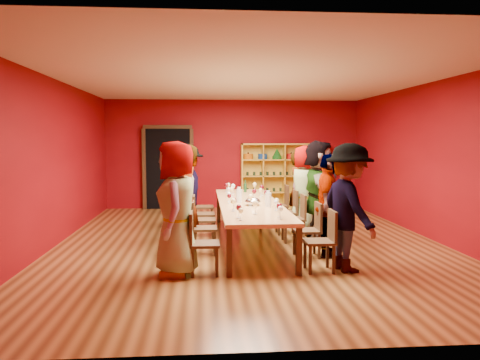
# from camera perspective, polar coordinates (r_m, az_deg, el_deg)

# --- Properties ---
(room_shell) EXTENTS (7.10, 9.10, 3.04)m
(room_shell) POSITION_cam_1_polar(r_m,az_deg,el_deg) (8.59, 1.12, 2.22)
(room_shell) COLOR brown
(room_shell) RESTS_ON ground
(tasting_table) EXTENTS (1.10, 4.50, 0.75)m
(tasting_table) POSITION_cam_1_polar(r_m,az_deg,el_deg) (8.66, 1.11, -3.08)
(tasting_table) COLOR tan
(tasting_table) RESTS_ON ground
(doorway) EXTENTS (1.40, 0.17, 2.30)m
(doorway) POSITION_cam_1_polar(r_m,az_deg,el_deg) (13.03, -8.74, 1.45)
(doorway) COLOR black
(doorway) RESTS_ON ground
(shelving_unit) EXTENTS (2.40, 0.40, 1.80)m
(shelving_unit) POSITION_cam_1_polar(r_m,az_deg,el_deg) (13.08, 5.34, 0.89)
(shelving_unit) COLOR gold
(shelving_unit) RESTS_ON ground
(chair_person_left_0) EXTENTS (0.42, 0.42, 0.89)m
(chair_person_left_0) POSITION_cam_1_polar(r_m,az_deg,el_deg) (6.70, -5.03, -7.26)
(chair_person_left_0) COLOR #321F10
(chair_person_left_0) RESTS_ON ground
(person_left_0) EXTENTS (0.50, 0.92, 1.89)m
(person_left_0) POSITION_cam_1_polar(r_m,az_deg,el_deg) (6.63, -7.75, -3.46)
(person_left_0) COLOR silver
(person_left_0) RESTS_ON ground
(chair_person_left_1) EXTENTS (0.42, 0.42, 0.89)m
(chair_person_left_1) POSITION_cam_1_polar(r_m,az_deg,el_deg) (7.84, -4.96, -5.45)
(chair_person_left_1) COLOR #321F10
(chair_person_left_1) RESTS_ON ground
(person_left_1) EXTENTS (0.61, 0.75, 1.83)m
(person_left_1) POSITION_cam_1_polar(r_m,az_deg,el_deg) (7.79, -6.77, -2.43)
(person_left_1) COLOR pink
(person_left_1) RESTS_ON ground
(chair_person_left_2) EXTENTS (0.42, 0.42, 0.89)m
(chair_person_left_2) POSITION_cam_1_polar(r_m,az_deg,el_deg) (8.65, -4.92, -4.47)
(chair_person_left_2) COLOR #321F10
(chair_person_left_2) RESTS_ON ground
(person_left_2) EXTENTS (0.76, 0.95, 1.72)m
(person_left_2) POSITION_cam_1_polar(r_m,az_deg,el_deg) (8.61, -7.62, -2.10)
(person_left_2) COLOR #47474B
(person_left_2) RESTS_ON ground
(chair_person_left_3) EXTENTS (0.42, 0.42, 0.89)m
(chair_person_left_3) POSITION_cam_1_polar(r_m,az_deg,el_deg) (9.31, -4.89, -3.79)
(chair_person_left_3) COLOR #321F10
(chair_person_left_3) RESTS_ON ground
(person_left_3) EXTENTS (0.73, 1.26, 1.83)m
(person_left_3) POSITION_cam_1_polar(r_m,az_deg,el_deg) (9.26, -6.54, -1.23)
(person_left_3) COLOR #151D3A
(person_left_3) RESTS_ON ground
(chair_person_left_4) EXTENTS (0.42, 0.42, 0.89)m
(chair_person_left_4) POSITION_cam_1_polar(r_m,az_deg,el_deg) (10.30, -4.86, -2.94)
(chair_person_left_4) COLOR #321F10
(chair_person_left_4) RESTS_ON ground
(person_left_4) EXTENTS (0.48, 0.92, 1.52)m
(person_left_4) POSITION_cam_1_polar(r_m,az_deg,el_deg) (10.28, -6.99, -1.50)
(person_left_4) COLOR #C4838A
(person_left_4) RESTS_ON ground
(chair_person_right_0) EXTENTS (0.42, 0.42, 0.89)m
(chair_person_right_0) POSITION_cam_1_polar(r_m,az_deg,el_deg) (6.94, 10.29, -6.89)
(chair_person_right_0) COLOR #321F10
(chair_person_right_0) RESTS_ON ground
(person_right_0) EXTENTS (0.75, 1.28, 1.86)m
(person_right_0) POSITION_cam_1_polar(r_m,az_deg,el_deg) (6.96, 13.11, -3.27)
(person_right_0) COLOR tan
(person_right_0) RESTS_ON ground
(chair_person_right_1) EXTENTS (0.42, 0.42, 0.89)m
(chair_person_right_1) POSITION_cam_1_polar(r_m,az_deg,el_deg) (7.73, 8.72, -5.65)
(chair_person_right_1) COLOR #321F10
(chair_person_right_1) RESTS_ON ground
(person_right_1) EXTENTS (0.71, 1.07, 1.68)m
(person_right_1) POSITION_cam_1_polar(r_m,az_deg,el_deg) (7.73, 10.65, -3.08)
(person_right_1) COLOR #5476AD
(person_right_1) RESTS_ON ground
(chair_person_right_2) EXTENTS (0.42, 0.42, 0.89)m
(chair_person_right_2) POSITION_cam_1_polar(r_m,az_deg,el_deg) (8.83, 7.02, -4.30)
(chair_person_right_2) COLOR #321F10
(chair_person_right_2) RESTS_ON ground
(person_right_2) EXTENTS (0.64, 1.79, 1.90)m
(person_right_2) POSITION_cam_1_polar(r_m,az_deg,el_deg) (8.85, 9.55, -1.34)
(person_right_2) COLOR #161A3D
(person_right_2) RESTS_ON ground
(chair_person_right_3) EXTENTS (0.42, 0.42, 0.89)m
(chair_person_right_3) POSITION_cam_1_polar(r_m,az_deg,el_deg) (9.54, 6.12, -3.59)
(chair_person_right_3) COLOR #321F10
(chair_person_right_3) RESTS_ON ground
(person_right_3) EXTENTS (0.76, 0.99, 1.79)m
(person_right_3) POSITION_cam_1_polar(r_m,az_deg,el_deg) (9.55, 7.89, -1.18)
(person_right_3) COLOR #121932
(person_right_3) RESTS_ON ground
(chair_person_right_4) EXTENTS (0.42, 0.42, 0.89)m
(chair_person_right_4) POSITION_cam_1_polar(r_m,az_deg,el_deg) (10.52, 5.12, -2.78)
(chair_person_right_4) COLOR #321F10
(chair_person_right_4) RESTS_ON ground
(person_right_4) EXTENTS (0.49, 0.63, 1.62)m
(person_right_4) POSITION_cam_1_polar(r_m,az_deg,el_deg) (10.55, 7.10, -1.05)
(person_right_4) COLOR white
(person_right_4) RESTS_ON ground
(wine_glass_0) EXTENTS (0.08, 0.08, 0.21)m
(wine_glass_0) POSITION_cam_1_polar(r_m,az_deg,el_deg) (8.82, 3.22, -1.60)
(wine_glass_0) COLOR white
(wine_glass_0) RESTS_ON tasting_table
(wine_glass_1) EXTENTS (0.08, 0.08, 0.20)m
(wine_glass_1) POSITION_cam_1_polar(r_m,az_deg,el_deg) (10.33, -1.66, -0.67)
(wine_glass_1) COLOR white
(wine_glass_1) RESTS_ON tasting_table
(wine_glass_2) EXTENTS (0.07, 0.07, 0.18)m
(wine_glass_2) POSITION_cam_1_polar(r_m,az_deg,el_deg) (7.64, 4.41, -2.79)
(wine_glass_2) COLOR white
(wine_glass_2) RESTS_ON tasting_table
(wine_glass_3) EXTENTS (0.08, 0.08, 0.19)m
(wine_glass_3) POSITION_cam_1_polar(r_m,az_deg,el_deg) (7.81, 4.50, -2.59)
(wine_glass_3) COLOR white
(wine_glass_3) RESTS_ON tasting_table
(wine_glass_4) EXTENTS (0.09, 0.09, 0.22)m
(wine_glass_4) POSITION_cam_1_polar(r_m,az_deg,el_deg) (9.98, -0.84, -0.80)
(wine_glass_4) COLOR white
(wine_glass_4) RESTS_ON tasting_table
(wine_glass_5) EXTENTS (0.07, 0.07, 0.19)m
(wine_glass_5) POSITION_cam_1_polar(r_m,az_deg,el_deg) (8.73, -1.37, -1.78)
(wine_glass_5) COLOR white
(wine_glass_5) RESTS_ON tasting_table
(wine_glass_6) EXTENTS (0.09, 0.09, 0.22)m
(wine_glass_6) POSITION_cam_1_polar(r_m,az_deg,el_deg) (7.28, 1.86, -2.95)
(wine_glass_6) COLOR white
(wine_glass_6) RESTS_ON tasting_table
(wine_glass_7) EXTENTS (0.08, 0.08, 0.21)m
(wine_glass_7) POSITION_cam_1_polar(r_m,az_deg,el_deg) (6.91, -0.14, -3.45)
(wine_glass_7) COLOR white
(wine_glass_7) RESTS_ON tasting_table
(wine_glass_8) EXTENTS (0.08, 0.08, 0.21)m
(wine_glass_8) POSITION_cam_1_polar(r_m,az_deg,el_deg) (9.00, 1.75, -1.46)
(wine_glass_8) COLOR white
(wine_glass_8) RESTS_ON tasting_table
(wine_glass_9) EXTENTS (0.07, 0.07, 0.18)m
(wine_glass_9) POSITION_cam_1_polar(r_m,az_deg,el_deg) (6.72, 0.11, -3.85)
(wine_glass_9) COLOR white
(wine_glass_9) RESTS_ON tasting_table
(wine_glass_10) EXTENTS (0.08, 0.08, 0.21)m
(wine_glass_10) POSITION_cam_1_polar(r_m,az_deg,el_deg) (10.36, 1.81, -0.61)
(wine_glass_10) COLOR white
(wine_glass_10) RESTS_ON tasting_table
(wine_glass_11) EXTENTS (0.08, 0.08, 0.21)m
(wine_glass_11) POSITION_cam_1_polar(r_m,az_deg,el_deg) (7.71, -0.72, -2.55)
(wine_glass_11) COLOR white
(wine_glass_11) RESTS_ON tasting_table
(wine_glass_12) EXTENTS (0.09, 0.09, 0.22)m
(wine_glass_12) POSITION_cam_1_polar(r_m,az_deg,el_deg) (7.56, -0.83, -2.66)
(wine_glass_12) COLOR white
(wine_glass_12) RESTS_ON tasting_table
(wine_glass_13) EXTENTS (0.09, 0.09, 0.22)m
(wine_glass_13) POSITION_cam_1_polar(r_m,az_deg,el_deg) (9.73, 2.69, -0.94)
(wine_glass_13) COLOR white
(wine_glass_13) RESTS_ON tasting_table
(wine_glass_14) EXTENTS (0.08, 0.08, 0.19)m
(wine_glass_14) POSITION_cam_1_polar(r_m,az_deg,el_deg) (10.43, -1.41, -0.64)
(wine_glass_14) COLOR white
(wine_glass_14) RESTS_ON tasting_table
(wine_glass_15) EXTENTS (0.09, 0.09, 0.22)m
(wine_glass_15) POSITION_cam_1_polar(r_m,az_deg,el_deg) (7.02, 4.83, -3.29)
(wine_glass_15) COLOR white
(wine_glass_15) RESTS_ON tasting_table
(wine_glass_16) EXTENTS (0.08, 0.08, 0.21)m
(wine_glass_16) POSITION_cam_1_polar(r_m,az_deg,el_deg) (9.45, -1.02, -1.17)
(wine_glass_16) COLOR white
(wine_glass_16) RESTS_ON tasting_table
(wine_glass_17) EXTENTS (0.08, 0.08, 0.19)m
(wine_glass_17) POSITION_cam_1_polar(r_m,az_deg,el_deg) (10.60, 1.83, -0.57)
(wine_glass_17) COLOR white
(wine_glass_17) RESTS_ON tasting_table
(wine_glass_18) EXTENTS (0.08, 0.08, 0.20)m
(wine_glass_18) POSITION_cam_1_polar(r_m,az_deg,el_deg) (6.86, 4.95, -3.60)
(wine_glass_18) COLOR white
(wine_glass_18) RESTS_ON tasting_table
(wine_glass_19) EXTENTS (0.07, 0.07, 0.19)m
(wine_glass_19) POSITION_cam_1_polar(r_m,az_deg,el_deg) (8.46, -1.32, -2.00)
(wine_glass_19) COLOR white
(wine_glass_19) RESTS_ON tasting_table
(wine_glass_20) EXTENTS (0.08, 0.08, 0.19)m
(wine_glass_20) POSITION_cam_1_polar(r_m,az_deg,el_deg) (8.58, 3.41, -1.88)
(wine_glass_20) COLOR white
(wine_glass_20) RESTS_ON tasting_table
(wine_glass_21) EXTENTS (0.07, 0.07, 0.18)m
(wine_glass_21) POSITION_cam_1_polar(r_m,az_deg,el_deg) (9.47, 2.53, -1.29)
(wine_glass_21) COLOR white
(wine_glass_21) RESTS_ON tasting_table
(wine_glass_22) EXTENTS (0.09, 0.09, 0.22)m
(wine_glass_22) POSITION_cam_1_polar(r_m,az_deg,el_deg) (8.14, 1.28, -2.13)
(wine_glass_22) COLOR white
(wine_glass_22) RESTS_ON tasting_table
(wine_glass_23) EXTENTS (0.07, 0.07, 0.18)m
(wine_glass_23) POSITION_cam_1_polar(r_m,az_deg,el_deg) (9.58, -1.38, -1.19)
(wine_glass_23) COLOR white
(wine_glass_23) RESTS_ON tasting_table
(spittoon_bowl) EXTENTS (0.28, 0.28, 0.15)m
(spittoon_bowl) POSITION_cam_1_polar(r_m,az_deg,el_deg) (8.26, 1.56, -2.66)
(spittoon_bowl) COLOR silver
(spittoon_bowl) RESTS_ON tasting_table
(carafe_a) EXTENTS (0.14, 0.14, 0.29)m
(carafe_a) POSITION_cam_1_polar(r_m,az_deg,el_deg) (8.64, -0.12, -1.89)
(carafe_a) COLOR white
(carafe_a) RESTS_ON tasting_table
(carafe_b) EXTENTS (0.13, 0.13, 0.28)m
(carafe_b) POSITION_cam_1_polar(r_m,az_deg,el_deg) (8.11, 3.47, -2.38)
(carafe_b) COLOR white
(carafe_b) RESTS_ON tasting_table
(wine_bottle) EXTENTS (0.09, 0.09, 0.28)m
(wine_bottle) POSITION_cam_1_polar(r_m,az_deg,el_deg) (10.31, 0.64, -0.91)
(wine_bottle) COLOR #14371A
(wine_bottle) RESTS_ON tasting_table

